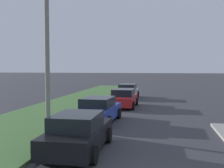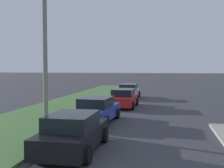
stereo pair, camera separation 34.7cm
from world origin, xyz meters
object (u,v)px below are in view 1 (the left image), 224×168
(parked_car_black, at_px, (78,133))
(parked_car_silver, at_px, (128,91))
(parked_car_blue, at_px, (99,110))
(parked_car_red, at_px, (124,98))
(streetlight, at_px, (53,43))

(parked_car_black, relative_size, parked_car_silver, 1.00)
(parked_car_silver, bearing_deg, parked_car_black, -177.85)
(parked_car_blue, bearing_deg, parked_car_red, -2.37)
(parked_car_black, bearing_deg, parked_car_silver, 0.52)
(parked_car_silver, bearing_deg, streetlight, 173.44)
(parked_car_blue, relative_size, parked_car_red, 1.01)
(parked_car_red, relative_size, streetlight, 0.58)
(parked_car_blue, distance_m, parked_car_red, 6.39)
(parked_car_silver, xyz_separation_m, streetlight, (-15.06, 1.98, 3.67))
(parked_car_red, xyz_separation_m, streetlight, (-8.53, 2.45, 3.67))
(parked_car_black, height_order, streetlight, streetlight)
(parked_car_silver, bearing_deg, parked_car_red, -174.97)
(parked_car_red, bearing_deg, parked_car_silver, 4.76)
(parked_car_black, distance_m, parked_car_blue, 5.56)
(parked_car_black, xyz_separation_m, parked_car_red, (11.90, -0.08, 0.00))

